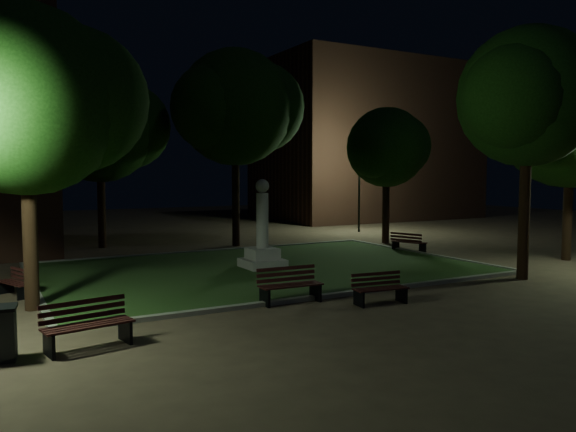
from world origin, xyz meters
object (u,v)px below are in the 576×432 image
bench_near_right (379,289)px  bench_west_near (87,326)px  bench_near_left (290,286)px  monument (262,243)px  bench_left_side (17,284)px  trash_bin (0,333)px  bench_right_side (408,243)px

bench_near_right → bench_west_near: bench_west_near is taller
bench_near_left → monument: bearing=74.7°
bench_near_right → bench_left_side: (-8.44, 5.73, -0.03)m
bench_near_left → bench_near_right: (2.04, -1.29, -0.06)m
bench_near_right → trash_bin: bearing=-171.6°
bench_right_side → trash_bin: size_ratio=1.62×
monument → bench_right_side: bearing=7.2°
monument → bench_left_side: monument is taller
monument → bench_near_right: 6.38m
bench_near_right → bench_left_side: bearing=152.7°
monument → trash_bin: bearing=-142.8°
bench_left_side → trash_bin: trash_bin is taller
bench_near_left → trash_bin: (-7.00, -1.53, 0.07)m
trash_bin → bench_right_side: bearing=24.8°
bench_right_side → bench_near_right: bearing=117.1°
bench_west_near → trash_bin: trash_bin is taller
bench_near_right → bench_right_side: (7.32, 7.31, 0.02)m
bench_near_right → bench_west_near: bearing=-171.2°
bench_right_side → bench_left_side: bearing=77.9°
monument → bench_west_near: bearing=-137.2°
bench_west_near → bench_left_side: bench_west_near is taller
bench_near_right → trash_bin: size_ratio=1.51×
bench_left_side → trash_bin: (-0.60, -5.98, 0.16)m
bench_near_right → bench_right_side: bearing=51.8°
monument → trash_bin: 10.90m
monument → bench_left_side: size_ratio=2.19×
bench_near_left → trash_bin: 7.17m
bench_left_side → trash_bin: size_ratio=1.43×
bench_west_near → bench_right_side: bearing=16.7°
bench_near_left → trash_bin: bearing=-164.6°
bench_right_side → monument: bearing=79.3°
bench_west_near → trash_bin: bearing=169.1°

